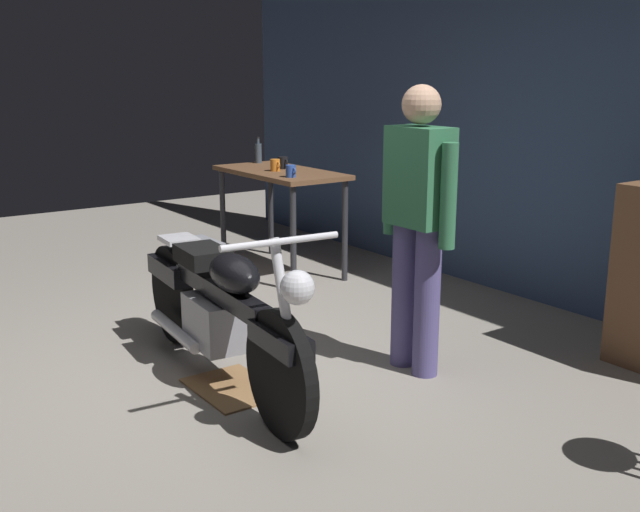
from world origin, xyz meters
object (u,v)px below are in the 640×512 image
object	(u,v)px
mug_orange_travel	(275,165)
bottle	(258,153)
motorcycle	(218,307)
mug_black_matte	(283,163)
mug_blue_enamel	(291,171)
storage_bin	(198,260)
person_standing	(418,217)

from	to	relation	value
mug_orange_travel	bottle	world-z (taller)	bottle
motorcycle	mug_black_matte	xyz separation A→B (m)	(-1.96, 1.70, 0.50)
motorcycle	mug_black_matte	world-z (taller)	mug_black_matte
motorcycle	mug_black_matte	bearing A→B (deg)	144.43
mug_blue_enamel	mug_orange_travel	bearing A→B (deg)	165.62
storage_bin	bottle	world-z (taller)	bottle
mug_black_matte	mug_blue_enamel	bearing A→B (deg)	-26.10
person_standing	mug_blue_enamel	xyz separation A→B (m)	(-1.96, 0.42, 0.02)
person_standing	mug_orange_travel	world-z (taller)	person_standing
person_standing	bottle	world-z (taller)	person_standing
motorcycle	person_standing	xyz separation A→B (m)	(0.50, 1.03, 0.48)
mug_black_matte	bottle	world-z (taller)	bottle
motorcycle	bottle	bearing A→B (deg)	149.95
mug_black_matte	bottle	distance (m)	0.49
person_standing	mug_blue_enamel	bearing A→B (deg)	-11.13
mug_orange_travel	motorcycle	bearing A→B (deg)	-39.96
motorcycle	person_standing	bearing A→B (deg)	69.39
mug_orange_travel	bottle	bearing A→B (deg)	162.74
person_standing	mug_black_matte	size ratio (longest dim) A/B	13.68
person_standing	bottle	distance (m)	3.03
mug_blue_enamel	bottle	xyz separation A→B (m)	(-0.99, 0.28, 0.05)
mug_orange_travel	storage_bin	bearing A→B (deg)	-104.74
mug_black_matte	person_standing	bearing A→B (deg)	-15.10
bottle	person_standing	bearing A→B (deg)	-13.43
storage_bin	mug_orange_travel	distance (m)	1.05
mug_black_matte	mug_orange_travel	bearing A→B (deg)	-54.81
storage_bin	mug_black_matte	xyz separation A→B (m)	(0.08, 0.82, 0.78)
storage_bin	mug_blue_enamel	bearing A→B (deg)	45.00
person_standing	mug_orange_travel	xyz separation A→B (m)	(-2.36, 0.52, 0.03)
mug_orange_travel	mug_black_matte	distance (m)	0.17
motorcycle	bottle	size ratio (longest dim) A/B	9.07
storage_bin	bottle	bearing A→B (deg)	115.24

